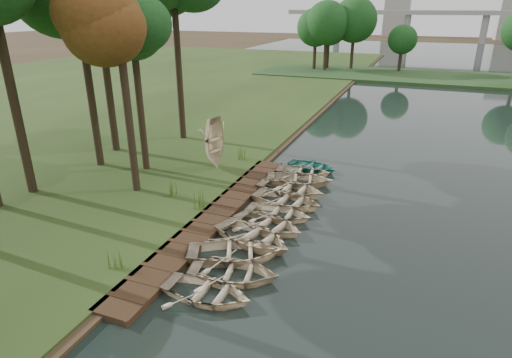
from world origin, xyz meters
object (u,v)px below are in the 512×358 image
(stored_rowboat, at_px, (216,163))
(rowboat_2, at_px, (235,250))
(boardwalk, at_px, (216,216))
(rowboat_0, at_px, (206,290))
(rowboat_1, at_px, (234,271))

(stored_rowboat, bearing_deg, rowboat_2, -135.54)
(boardwalk, xyz_separation_m, rowboat_0, (2.46, -5.69, 0.25))
(boardwalk, distance_m, rowboat_0, 6.20)
(boardwalk, xyz_separation_m, rowboat_1, (2.89, -4.28, 0.26))
(boardwalk, distance_m, rowboat_1, 5.16)
(boardwalk, relative_size, rowboat_2, 4.06)
(rowboat_0, distance_m, rowboat_2, 2.72)
(rowboat_0, relative_size, rowboat_1, 0.96)
(rowboat_0, relative_size, stored_rowboat, 1.03)
(rowboat_1, height_order, rowboat_2, rowboat_2)
(rowboat_2, bearing_deg, boardwalk, 15.27)
(rowboat_1, bearing_deg, boardwalk, 23.72)
(rowboat_2, xyz_separation_m, stored_rowboat, (-5.13, 8.60, 0.18))
(rowboat_0, height_order, rowboat_2, rowboat_2)
(boardwalk, bearing_deg, rowboat_0, -66.66)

